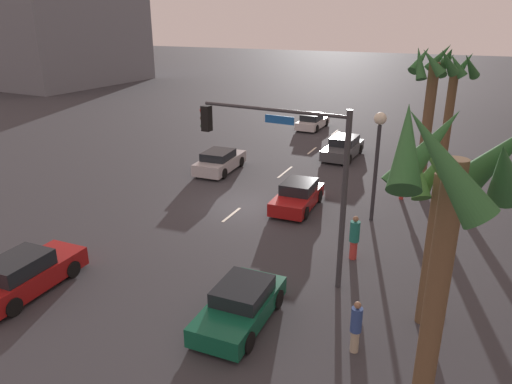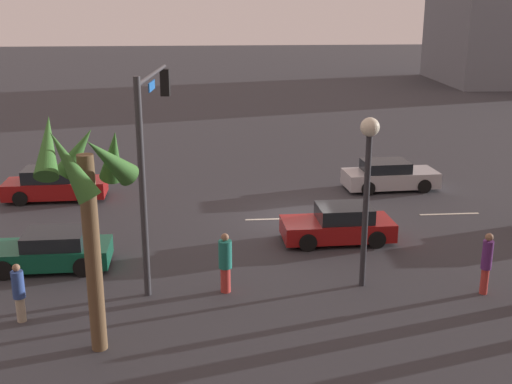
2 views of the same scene
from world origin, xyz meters
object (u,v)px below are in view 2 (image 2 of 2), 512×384
at_px(car_0, 54,185).
at_px(car_4, 50,251).
at_px(traffic_signal, 151,136).
at_px(car_2, 339,225).
at_px(pedestrian_1, 19,291).
at_px(streetlamp, 368,168).
at_px(pedestrian_0, 225,262).
at_px(palm_tree_2, 85,182).
at_px(pedestrian_2, 487,261).
at_px(car_5, 389,176).

distance_m(car_0, car_4, 7.88).
relative_size(car_0, traffic_signal, 0.68).
height_order(car_2, pedestrian_1, pedestrian_1).
distance_m(traffic_signal, streetlamp, 6.65).
bearing_deg(pedestrian_0, car_2, -137.73).
xyz_separation_m(traffic_signal, pedestrian_1, (3.47, 3.31, -3.53)).
bearing_deg(palm_tree_2, traffic_signal, -102.94).
relative_size(car_0, pedestrian_0, 2.35).
bearing_deg(pedestrian_1, pedestrian_2, -177.61).
bearing_deg(streetlamp, car_5, -110.55).
height_order(streetlamp, pedestrian_1, streetlamp).
bearing_deg(pedestrian_1, pedestrian_0, -166.40).
xyz_separation_m(car_4, pedestrian_2, (-13.30, 3.13, 0.45)).
xyz_separation_m(car_5, palm_tree_2, (11.36, 13.47, 3.76)).
distance_m(car_2, pedestrian_1, 11.20).
xyz_separation_m(car_2, pedestrian_0, (4.27, 3.88, 0.35)).
relative_size(pedestrian_0, palm_tree_2, 0.31).
distance_m(pedestrian_0, palm_tree_2, 5.68).
relative_size(car_0, car_5, 1.00).
xyz_separation_m(traffic_signal, pedestrian_0, (-2.15, 1.95, -3.44)).
distance_m(streetlamp, palm_tree_2, 8.19).
bearing_deg(streetlamp, pedestrian_0, 1.23).
height_order(traffic_signal, palm_tree_2, traffic_signal).
bearing_deg(car_0, streetlamp, 138.63).
distance_m(streetlamp, pedestrian_0, 5.02).
bearing_deg(traffic_signal, car_0, -58.48).
height_order(pedestrian_0, pedestrian_2, pedestrian_2).
xyz_separation_m(car_2, traffic_signal, (6.43, 1.93, 3.79)).
bearing_deg(car_2, car_0, -28.46).
relative_size(car_0, pedestrian_2, 2.28).
distance_m(car_2, car_5, 7.50).
bearing_deg(car_0, car_5, -178.85).
bearing_deg(car_0, car_4, 100.96).
relative_size(pedestrian_1, pedestrian_2, 0.88).
bearing_deg(palm_tree_2, car_4, -66.90).
height_order(car_2, streetlamp, streetlamp).
distance_m(car_0, pedestrian_1, 11.53).
relative_size(pedestrian_0, pedestrian_1, 1.11).
bearing_deg(car_2, car_5, -120.22).
bearing_deg(traffic_signal, car_5, -140.47).
relative_size(traffic_signal, pedestrian_0, 3.46).
xyz_separation_m(car_4, palm_tree_2, (-2.32, 5.43, 3.80)).
distance_m(car_5, streetlamp, 11.40).
distance_m(pedestrian_1, palm_tree_2, 4.54).
height_order(car_0, pedestrian_2, pedestrian_2).
bearing_deg(car_4, pedestrian_2, 166.75).
distance_m(car_4, car_5, 15.87).
distance_m(traffic_signal, pedestrian_1, 5.95).
bearing_deg(pedestrian_2, palm_tree_2, 11.83).
xyz_separation_m(pedestrian_1, palm_tree_2, (-2.31, 1.75, 3.50)).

